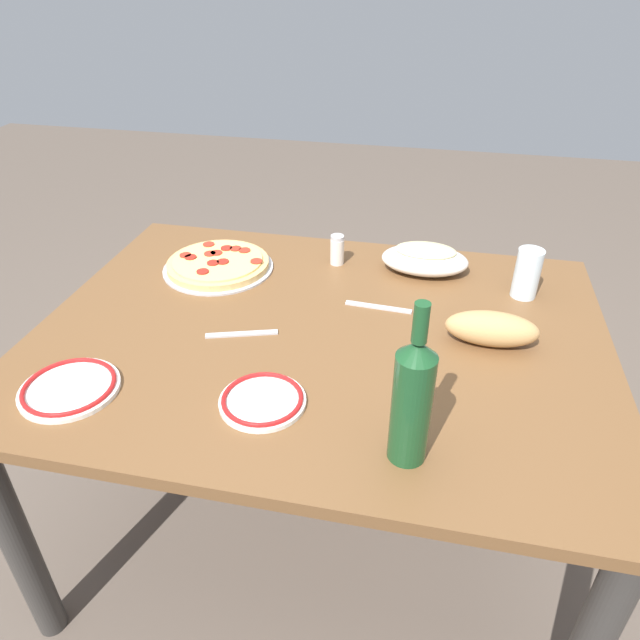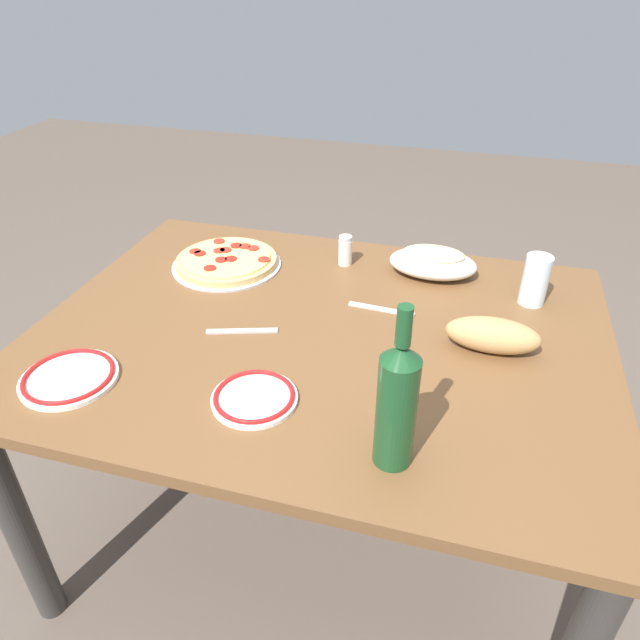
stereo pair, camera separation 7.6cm
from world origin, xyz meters
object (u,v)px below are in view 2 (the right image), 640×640
object	(u,v)px
pepperoni_pizza	(227,261)
water_glass	(535,280)
side_plate_near	(254,397)
baked_pasta_dish	(433,261)
side_plate_far	(69,377)
dining_table	(320,365)
bread_loaf	(493,335)
spice_shaker	(345,250)
wine_bottle	(397,403)

from	to	relation	value
pepperoni_pizza	water_glass	size ratio (longest dim) A/B	2.36
side_plate_near	water_glass	bearing A→B (deg)	45.42
baked_pasta_dish	side_plate_far	size ratio (longest dim) A/B	1.18
dining_table	bread_loaf	xyz separation A→B (m)	(0.39, 0.03, 0.14)
water_glass	dining_table	bearing A→B (deg)	-150.75
pepperoni_pizza	baked_pasta_dish	size ratio (longest dim) A/B	1.29
baked_pasta_dish	bread_loaf	bearing A→B (deg)	-62.27
spice_shaker	side_plate_near	bearing A→B (deg)	-93.05
wine_bottle	spice_shaker	xyz separation A→B (m)	(-0.26, 0.71, -0.09)
water_glass	spice_shaker	world-z (taller)	water_glass
water_glass	spice_shaker	xyz separation A→B (m)	(-0.51, 0.08, -0.02)
baked_pasta_dish	side_plate_far	world-z (taller)	baked_pasta_dish
dining_table	side_plate_near	bearing A→B (deg)	-101.73
wine_bottle	pepperoni_pizza	bearing A→B (deg)	133.82
water_glass	spice_shaker	bearing A→B (deg)	171.26
dining_table	wine_bottle	bearing A→B (deg)	-56.84
baked_pasta_dish	pepperoni_pizza	bearing A→B (deg)	-169.44
baked_pasta_dish	side_plate_near	xyz separation A→B (m)	(-0.28, -0.63, -0.03)
water_glass	side_plate_far	size ratio (longest dim) A/B	0.65
baked_pasta_dish	side_plate_near	distance (m)	0.69
wine_bottle	bread_loaf	xyz separation A→B (m)	(0.16, 0.39, -0.09)
dining_table	side_plate_near	xyz separation A→B (m)	(-0.06, -0.28, 0.11)
spice_shaker	pepperoni_pizza	bearing A→B (deg)	-162.27
side_plate_far	spice_shaker	world-z (taller)	spice_shaker
water_glass	bread_loaf	size ratio (longest dim) A/B	0.63
water_glass	side_plate_near	distance (m)	0.78
water_glass	pepperoni_pizza	bearing A→B (deg)	-178.30
wine_bottle	bread_loaf	world-z (taller)	wine_bottle
wine_bottle	spice_shaker	size ratio (longest dim) A/B	3.68
water_glass	side_plate_far	xyz separation A→B (m)	(-0.94, -0.60, -0.06)
pepperoni_pizza	spice_shaker	bearing A→B (deg)	17.73
side_plate_far	spice_shaker	bearing A→B (deg)	57.34
pepperoni_pizza	baked_pasta_dish	xyz separation A→B (m)	(0.57, 0.11, 0.03)
bread_loaf	spice_shaker	distance (m)	0.53
dining_table	wine_bottle	size ratio (longest dim) A/B	4.22
dining_table	wine_bottle	world-z (taller)	wine_bottle
dining_table	water_glass	bearing A→B (deg)	29.25
water_glass	side_plate_near	world-z (taller)	water_glass
dining_table	bread_loaf	distance (m)	0.42
side_plate_far	spice_shaker	xyz separation A→B (m)	(0.43, 0.68, 0.03)
dining_table	side_plate_far	world-z (taller)	side_plate_far
side_plate_near	bread_loaf	size ratio (longest dim) A/B	0.84
bread_loaf	pepperoni_pizza	bearing A→B (deg)	163.69
dining_table	bread_loaf	size ratio (longest dim) A/B	6.43
side_plate_far	dining_table	bearing A→B (deg)	35.41
side_plate_near	bread_loaf	xyz separation A→B (m)	(0.45, 0.31, 0.03)
dining_table	spice_shaker	bearing A→B (deg)	94.00
side_plate_far	spice_shaker	distance (m)	0.80
spice_shaker	wine_bottle	bearing A→B (deg)	-69.92
pepperoni_pizza	side_plate_near	xyz separation A→B (m)	(0.29, -0.53, -0.01)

